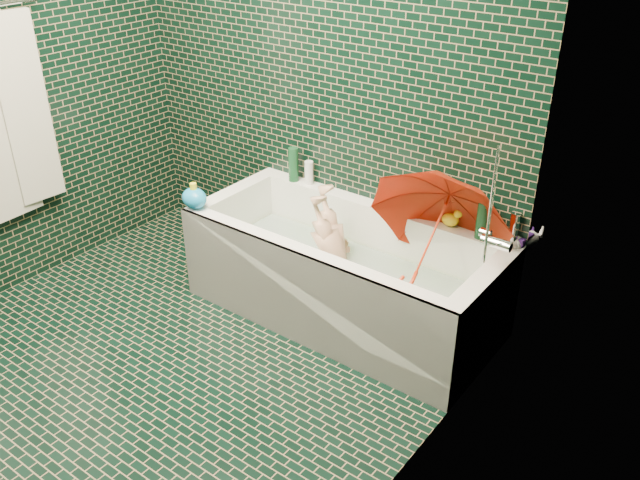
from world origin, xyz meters
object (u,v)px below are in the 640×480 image
Objects in this scene: umbrella at (431,237)px; bath_toy at (194,198)px; bathtub at (342,282)px; child at (337,259)px; rubber_duck at (452,219)px.

bath_toy is (-1.27, -0.38, 0.00)m from umbrella.
umbrella reaches higher than bathtub.
umbrella is at bearing -5.81° from bath_toy.
umbrella is (0.55, 0.04, 0.30)m from child.
umbrella is at bearing 10.19° from bathtub.
bathtub is 0.69m from rubber_duck.
child is at bearing 3.02° from bath_toy.
bathtub is 9.16× the size of bath_toy.
rubber_duck is 1.41m from bath_toy.
rubber_duck is (0.52, 0.31, 0.29)m from child.
bath_toy is (-1.24, -0.66, 0.02)m from rubber_duck.
child is 1.16× the size of umbrella.
umbrella reaches higher than child.
umbrella is 3.78× the size of bath_toy.
umbrella is 0.28m from rubber_duck.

